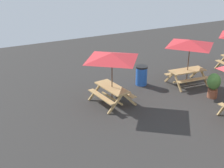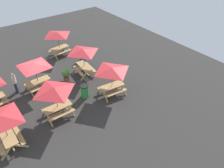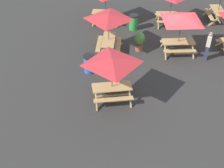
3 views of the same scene
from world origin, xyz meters
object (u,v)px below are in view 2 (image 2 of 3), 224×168
Objects in this scene: picnic_table_3 at (55,92)px; picnic_table_6 at (83,53)px; picnic_table_1 at (58,35)px; picnic_table_0 at (112,71)px; trash_bin_blue at (82,56)px; trash_bin_green at (85,91)px; picnic_table_2 at (34,67)px; potted_plant_1 at (66,74)px; person_standing at (15,82)px; picnic_table_4 at (1,120)px.

picnic_table_6 is at bearing -139.25° from picnic_table_3.
picnic_table_6 is at bearing 85.12° from picnic_table_1.
picnic_table_0 is 4.20m from picnic_table_3.
picnic_table_1 is (0.34, -7.89, 0.00)m from picnic_table_0.
trash_bin_blue is 5.36m from trash_bin_green.
potted_plant_1 is at bearing 169.76° from picnic_table_2.
picnic_table_0 is 7.25m from person_standing.
picnic_table_4 is at bearing 47.71° from picnic_table_2.
picnic_table_1 is at bearing -110.19° from potted_plant_1.
trash_bin_green is (-5.70, -1.16, -1.49)m from picnic_table_4.
person_standing is (1.48, -0.65, -1.10)m from picnic_table_2.
picnic_table_3 is at bearing 2.58° from picnic_table_0.
person_standing is at bearing 26.09° from picnic_table_1.
picnic_table_4 is at bearing -0.09° from person_standing.
picnic_table_0 and picnic_table_4 have the same top height.
trash_bin_blue is at bearing -131.95° from picnic_table_3.
picnic_table_6 is at bearing -120.81° from trash_bin_green.
picnic_table_3 is 2.91m from trash_bin_green.
potted_plant_1 is (1.60, 4.34, -1.34)m from picnic_table_1.
picnic_table_3 is 2.38× the size of trash_bin_green.
picnic_table_4 is 2.89× the size of trash_bin_green.
trash_bin_green is at bearing 71.47° from picnic_table_1.
picnic_table_4 reaches higher than trash_bin_green.
picnic_table_4 is 5.19m from person_standing.
picnic_table_2 is 1.21× the size of picnic_table_3.
potted_plant_1 is at bearing 123.75° from picnic_table_4.
trash_bin_green is at bearing 101.04° from picnic_table_4.
trash_bin_blue is 0.59× the size of person_standing.
trash_bin_green is (-2.33, 2.89, -1.49)m from picnic_table_2.
potted_plant_1 reaches higher than trash_bin_green.
trash_bin_green is at bearing 93.67° from potted_plant_1.
trash_bin_blue is (-1.16, 2.25, -1.49)m from picnic_table_1.
picnic_table_1 and picnic_table_6 have the same top height.
picnic_table_0 is 1.00× the size of picnic_table_6.
picnic_table_3 is 1.40× the size of person_standing.
picnic_table_1 is at bearing -173.12° from picnic_table_6.
picnic_table_4 is 2.89× the size of trash_bin_blue.
picnic_table_0 is at bearing 7.87° from picnic_table_6.
picnic_table_2 is 1.21× the size of picnic_table_6.
picnic_table_2 and picnic_table_6 have the same top height.
picnic_table_1 is 5.52m from picnic_table_2.
person_standing reaches higher than potted_plant_1.
picnic_table_0 reaches higher than trash_bin_green.
picnic_table_6 reaches higher than potted_plant_1.
person_standing is (3.64, -0.94, 0.23)m from potted_plant_1.
picnic_table_0 reaches higher than potted_plant_1.
picnic_table_3 is 4.55m from person_standing.
potted_plant_1 is (-2.25, -3.25, -1.34)m from picnic_table_3.
picnic_table_6 is 2.38× the size of trash_bin_green.
picnic_table_1 is 10.79m from picnic_table_4.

